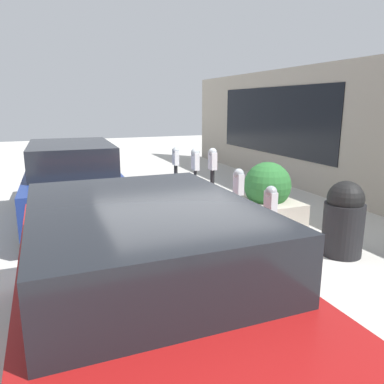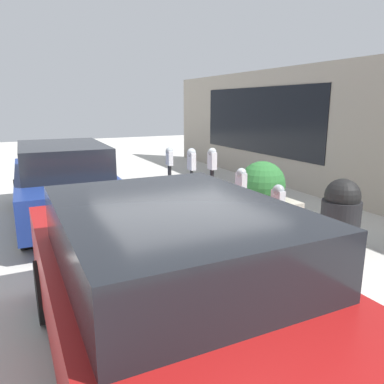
{
  "view_description": "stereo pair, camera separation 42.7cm",
  "coord_description": "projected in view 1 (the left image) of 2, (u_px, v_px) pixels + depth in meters",
  "views": [
    {
      "loc": [
        -5.33,
        1.97,
        2.26
      ],
      "look_at": [
        0.0,
        -0.16,
        0.9
      ],
      "focal_mm": 35.0,
      "sensor_mm": 36.0,
      "label": 1
    },
    {
      "loc": [
        -5.16,
        2.36,
        2.26
      ],
      "look_at": [
        0.0,
        -0.16,
        0.9
      ],
      "focal_mm": 35.0,
      "sensor_mm": 36.0,
      "label": 2
    }
  ],
  "objects": [
    {
      "name": "parked_car_front",
      "position": [
        140.0,
        284.0,
        3.09
      ],
      "size": [
        4.1,
        1.89,
        1.54
      ],
      "rotation": [
        0.0,
        0.0,
        0.0
      ],
      "color": "maroon",
      "rests_on": "ground_plane"
    },
    {
      "name": "parking_meter_second",
      "position": [
        238.0,
        198.0,
        5.3
      ],
      "size": [
        0.17,
        0.15,
        1.38
      ],
      "color": "black",
      "rests_on": "ground_plane"
    },
    {
      "name": "parking_meter_farthest",
      "position": [
        176.0,
        171.0,
        7.51
      ],
      "size": [
        0.17,
        0.14,
        1.42
      ],
      "color": "black",
      "rests_on": "ground_plane"
    },
    {
      "name": "trash_bin",
      "position": [
        344.0,
        219.0,
        5.63
      ],
      "size": [
        0.6,
        0.6,
        1.15
      ],
      "color": "black",
      "rests_on": "ground_plane"
    },
    {
      "name": "curb_strip",
      "position": [
        178.0,
        247.0,
        6.02
      ],
      "size": [
        19.0,
        0.16,
        0.04
      ],
      "color": "gray",
      "rests_on": "ground_plane"
    },
    {
      "name": "ground_plane",
      "position": [
        183.0,
        247.0,
        6.05
      ],
      "size": [
        40.0,
        40.0,
        0.0
      ],
      "primitive_type": "plane",
      "color": "beige"
    },
    {
      "name": "parking_meter_nearest",
      "position": [
        270.0,
        219.0,
        4.51
      ],
      "size": [
        0.17,
        0.14,
        1.32
      ],
      "color": "black",
      "rests_on": "ground_plane"
    },
    {
      "name": "parking_meter_fourth",
      "position": [
        195.0,
        168.0,
        6.72
      ],
      "size": [
        0.19,
        0.16,
        1.49
      ],
      "color": "black",
      "rests_on": "ground_plane"
    },
    {
      "name": "planter_box",
      "position": [
        267.0,
        199.0,
        6.99
      ],
      "size": [
        1.22,
        1.03,
        1.22
      ],
      "color": "#B2A899",
      "rests_on": "ground_plane"
    },
    {
      "name": "parked_car_middle",
      "position": [
        72.0,
        179.0,
        7.53
      ],
      "size": [
        4.55,
        1.85,
        1.52
      ],
      "rotation": [
        0.0,
        0.0,
        -0.03
      ],
      "color": "navy",
      "rests_on": "ground_plane"
    },
    {
      "name": "parking_meter_middle",
      "position": [
        212.0,
        182.0,
        5.93
      ],
      "size": [
        0.16,
        0.13,
        1.59
      ],
      "color": "black",
      "rests_on": "ground_plane"
    }
  ]
}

